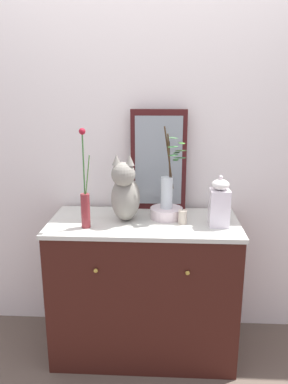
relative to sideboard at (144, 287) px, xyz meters
The scene contains 10 objects.
ground_plane 0.44m from the sideboard, 90.00° to the left, with size 6.00×6.00×0.00m, color brown.
wall_back 0.92m from the sideboard, 90.00° to the left, with size 4.40×0.08×2.60m, color white.
sideboard is the anchor object (origin of this frame).
mirror_leaning 0.81m from the sideboard, 72.07° to the left, with size 0.36×0.03×0.64m.
cat_sitting 0.62m from the sideboard, behind, with size 0.19×0.44×0.41m.
vase_slim_green 0.68m from the sideboard, 158.88° to the right, with size 0.06×0.05×0.56m.
bowl_porcelain 0.50m from the sideboard, 25.60° to the left, with size 0.20×0.20×0.06m, color silver.
vase_glass_clear 0.66m from the sideboard, 23.22° to the left, with size 0.15×0.14×0.50m.
jar_lidded_porcelain 0.72m from the sideboard, ahead, with size 0.11×0.11×0.30m.
candle_pillar 0.54m from the sideboard, ahead, with size 0.05×0.05×0.09m.
Camera 1 is at (0.11, -2.14, 1.65)m, focal length 35.45 mm.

